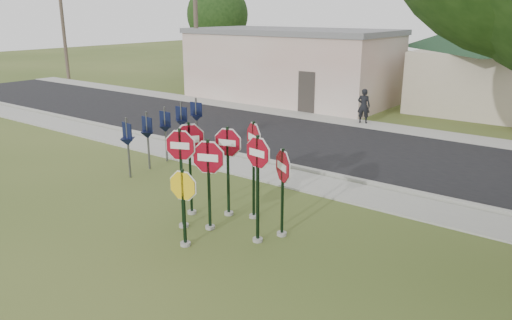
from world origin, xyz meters
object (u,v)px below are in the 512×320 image
Objects in this scene: utility_pole_near at (196,15)px; stop_sign_yellow at (184,200)px; stop_sign_left at (181,165)px; pedestrian at (364,106)px; stop_sign_center at (209,172)px.

stop_sign_yellow is at bearing -47.35° from utility_pole_near.
utility_pole_near is at bearing 132.41° from stop_sign_left.
pedestrian is at bearing 99.47° from stop_sign_yellow.
stop_sign_yellow is 1.19× the size of pedestrian.
stop_sign_center is at bearing 28.22° from stop_sign_left.
stop_sign_left is 0.28× the size of utility_pole_near.
pedestrian is (-2.40, 14.36, -0.24)m from stop_sign_yellow.
utility_pole_near is (-13.17, 14.42, 3.32)m from stop_sign_left.
utility_pole_near is at bearing 134.33° from stop_sign_center.
stop_sign_left is at bearing -47.59° from utility_pole_near.
stop_sign_yellow is 20.93m from utility_pole_near.
stop_sign_left reaches higher than stop_sign_yellow.
stop_sign_left is at bearing -151.78° from stop_sign_center.
stop_sign_yellow is 0.21× the size of utility_pole_near.
utility_pole_near reaches higher than stop_sign_yellow.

